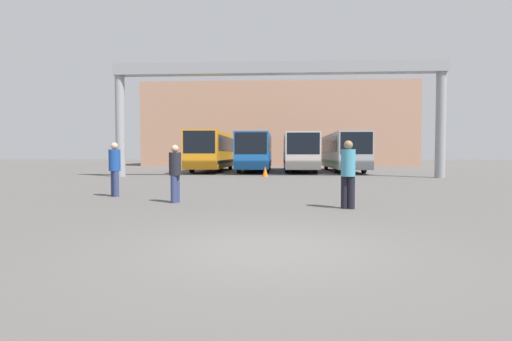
{
  "coord_description": "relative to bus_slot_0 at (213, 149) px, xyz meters",
  "views": [
    {
      "loc": [
        0.16,
        -6.1,
        1.46
      ],
      "look_at": [
        -1.48,
        22.05,
        0.3
      ],
      "focal_mm": 28.0,
      "sensor_mm": 36.0,
      "label": 1
    }
  ],
  "objects": [
    {
      "name": "ground_plane",
      "position": [
        5.54,
        -27.98,
        -1.86
      ],
      "size": [
        200.0,
        200.0,
        0.0
      ],
      "primitive_type": "plane",
      "color": "#514F4C"
    },
    {
      "name": "building_backdrop",
      "position": [
        5.54,
        19.99,
        3.29
      ],
      "size": [
        33.72,
        12.0,
        10.29
      ],
      "color": "tan",
      "rests_on": "ground"
    },
    {
      "name": "overhead_gantry",
      "position": [
        5.54,
        -8.8,
        3.95
      ],
      "size": [
        20.8,
        0.8,
        7.19
      ],
      "color": "gray",
      "rests_on": "ground"
    },
    {
      "name": "bus_slot_0",
      "position": [
        0.0,
        0.0,
        0.0
      ],
      "size": [
        2.54,
        11.89,
        3.23
      ],
      "color": "orange",
      "rests_on": "ground"
    },
    {
      "name": "bus_slot_1",
      "position": [
        3.7,
        -0.58,
        -0.07
      ],
      "size": [
        2.52,
        10.72,
        3.1
      ],
      "color": "#1959A5",
      "rests_on": "ground"
    },
    {
      "name": "bus_slot_2",
      "position": [
        7.39,
        0.3,
        -0.09
      ],
      "size": [
        2.54,
        12.49,
        3.08
      ],
      "color": "beige",
      "rests_on": "ground"
    },
    {
      "name": "bus_slot_3",
      "position": [
        11.09,
        -0.19,
        -0.07
      ],
      "size": [
        2.45,
        11.51,
        3.1
      ],
      "color": "#999EA5",
      "rests_on": "ground"
    },
    {
      "name": "pedestrian_near_center",
      "position": [
        0.06,
        -20.7,
        -0.87
      ],
      "size": [
        0.39,
        0.39,
        1.86
      ],
      "rotation": [
        0.0,
        0.0,
        5.51
      ],
      "color": "navy",
      "rests_on": "ground"
    },
    {
      "name": "pedestrian_near_left",
      "position": [
        2.59,
        -22.3,
        -0.94
      ],
      "size": [
        0.36,
        0.36,
        1.73
      ],
      "rotation": [
        0.0,
        0.0,
        4.44
      ],
      "color": "navy",
      "rests_on": "ground"
    },
    {
      "name": "pedestrian_mid_right",
      "position": [
        7.54,
        -23.35,
        -0.89
      ],
      "size": [
        0.38,
        0.38,
        1.82
      ],
      "rotation": [
        0.0,
        0.0,
        2.84
      ],
      "color": "black",
      "rests_on": "ground"
    },
    {
      "name": "traffic_cone",
      "position": [
        4.8,
        -8.27,
        -1.52
      ],
      "size": [
        0.38,
        0.38,
        0.68
      ],
      "color": "orange",
      "rests_on": "ground"
    }
  ]
}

